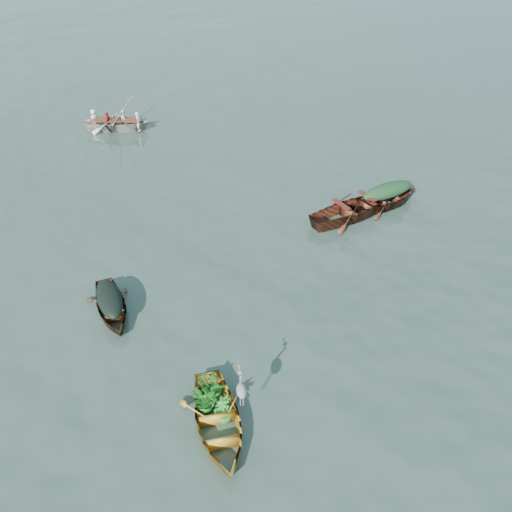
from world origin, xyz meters
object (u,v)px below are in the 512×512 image
at_px(yellow_dinghy, 218,430).
at_px(green_tarp_boat, 385,207).
at_px(heron, 242,396).
at_px(dark_covered_boat, 113,312).
at_px(open_wooden_boat, 352,218).
at_px(rowed_boat, 118,130).

relative_size(yellow_dinghy, green_tarp_boat, 0.83).
height_order(yellow_dinghy, heron, heron).
height_order(dark_covered_boat, heron, heron).
bearing_deg(yellow_dinghy, heron, 5.19).
xyz_separation_m(open_wooden_boat, heron, (-5.00, -7.75, 0.92)).
distance_m(dark_covered_boat, green_tarp_boat, 10.39).
xyz_separation_m(rowed_boat, heron, (3.73, -17.14, 0.92)).
relative_size(yellow_dinghy, dark_covered_boat, 1.07).
bearing_deg(heron, rowed_boat, 96.74).
distance_m(yellow_dinghy, open_wooden_boat, 9.61).
xyz_separation_m(yellow_dinghy, rowed_boat, (-3.19, 17.25, 0.00)).
height_order(green_tarp_boat, heron, heron).
height_order(open_wooden_boat, rowed_boat, open_wooden_boat).
xyz_separation_m(dark_covered_boat, open_wooden_boat, (8.06, 3.70, 0.00)).
bearing_deg(open_wooden_boat, yellow_dinghy, 123.44).
bearing_deg(rowed_boat, open_wooden_boat, -126.41).
relative_size(green_tarp_boat, heron, 4.38).
relative_size(yellow_dinghy, open_wooden_boat, 0.70).
bearing_deg(heron, green_tarp_boat, 46.65).
xyz_separation_m(open_wooden_boat, rowed_boat, (-8.73, 9.40, 0.00)).
bearing_deg(yellow_dinghy, rowed_boat, 94.94).
distance_m(rowed_boat, heron, 17.57).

